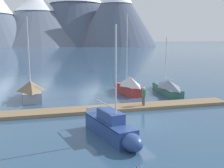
% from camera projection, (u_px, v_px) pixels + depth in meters
% --- Properties ---
extents(ground_plane, '(700.00, 700.00, 0.00)m').
position_uv_depth(ground_plane, '(135.00, 123.00, 20.56)').
color(ground_plane, '#2D4C6B').
extents(mountain_shoulder_ridge, '(94.79, 94.79, 40.71)m').
position_uv_depth(mountain_shoulder_ridge, '(37.00, 19.00, 215.71)').
color(mountain_shoulder_ridge, slate).
rests_on(mountain_shoulder_ridge, ground).
extents(mountain_east_summit, '(91.91, 91.91, 62.93)m').
position_uv_depth(mountain_east_summit, '(76.00, 5.00, 227.48)').
color(mountain_east_summit, '#424C60').
rests_on(mountain_east_summit, ground).
extents(mountain_rear_spur, '(62.31, 62.31, 49.96)m').
position_uv_depth(mountain_rear_spur, '(116.00, 11.00, 204.91)').
color(mountain_rear_spur, '#4C566B').
rests_on(mountain_rear_spur, ground).
extents(dock, '(21.40, 3.17, 0.30)m').
position_uv_depth(dock, '(119.00, 108.00, 24.30)').
color(dock, '#846B4C').
rests_on(dock, ground).
extents(sailboat_nearest_berth, '(2.17, 5.78, 8.46)m').
position_uv_depth(sailboat_nearest_berth, '(31.00, 90.00, 28.14)').
color(sailboat_nearest_berth, '#93939E').
rests_on(sailboat_nearest_berth, ground).
extents(sailboat_second_berth, '(2.36, 6.13, 7.17)m').
position_uv_depth(sailboat_second_berth, '(113.00, 128.00, 17.25)').
color(sailboat_second_berth, navy).
rests_on(sailboat_second_berth, ground).
extents(sailboat_mid_dock_port, '(2.09, 5.78, 9.07)m').
position_uv_depth(sailboat_mid_dock_port, '(128.00, 85.00, 31.08)').
color(sailboat_mid_dock_port, '#B2332D').
rests_on(sailboat_mid_dock_port, ground).
extents(sailboat_mid_dock_starboard, '(2.68, 7.50, 6.40)m').
position_uv_depth(sailboat_mid_dock_starboard, '(167.00, 87.00, 31.54)').
color(sailboat_mid_dock_starboard, '#336B56').
rests_on(sailboat_mid_dock_starboard, ground).
extents(person_on_dock, '(0.22, 0.59, 1.69)m').
position_uv_depth(person_on_dock, '(144.00, 95.00, 24.48)').
color(person_on_dock, brown).
rests_on(person_on_dock, dock).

